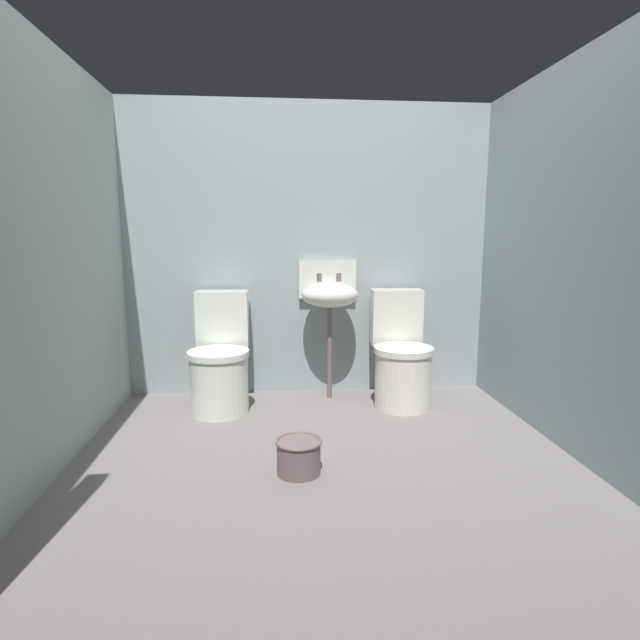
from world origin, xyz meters
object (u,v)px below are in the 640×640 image
object	(u,v)px
toilet_right	(401,358)
bucket	(299,456)
toilet_left	(220,362)
sink	(329,294)

from	to	relation	value
toilet_right	bucket	bearing A→B (deg)	56.09
bucket	toilet_right	bearing A→B (deg)	52.92
toilet_right	bucket	world-z (taller)	toilet_right
toilet_left	bucket	bearing A→B (deg)	116.52
toilet_left	sink	bearing A→B (deg)	-165.05
toilet_right	bucket	size ratio (longest dim) A/B	3.36
toilet_left	sink	world-z (taller)	sink
toilet_right	sink	world-z (taller)	sink
toilet_right	sink	xyz separation A→B (m)	(-0.48, 0.19, 0.43)
toilet_right	bucket	distance (m)	1.28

